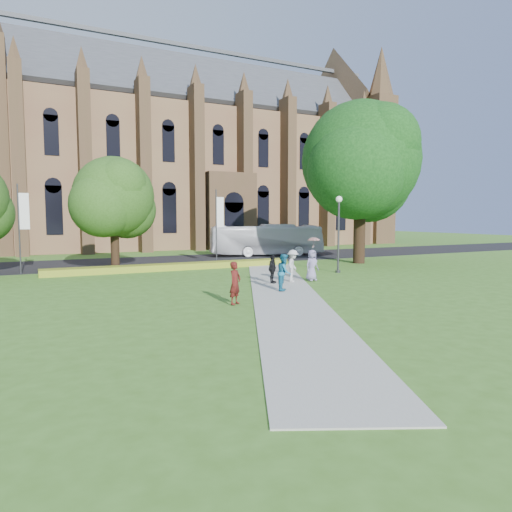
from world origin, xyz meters
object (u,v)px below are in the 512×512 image
streetlamp (339,225)px  tour_coach (267,240)px  large_tree (361,161)px  pedestrian_0 (235,283)px

streetlamp → tour_coach: streetlamp is taller
tour_coach → large_tree: bearing=-147.5°
large_tree → tour_coach: large_tree is taller
streetlamp → tour_coach: (2.08, 14.36, -1.73)m
pedestrian_0 → streetlamp: bearing=-0.5°
streetlamp → pedestrian_0: (-11.07, -7.45, -2.33)m
pedestrian_0 → tour_coach: bearing=24.5°
streetlamp → pedestrian_0: bearing=-146.1°
tour_coach → pedestrian_0: (-13.15, -21.81, -0.60)m
streetlamp → pedestrian_0: size_ratio=2.83×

